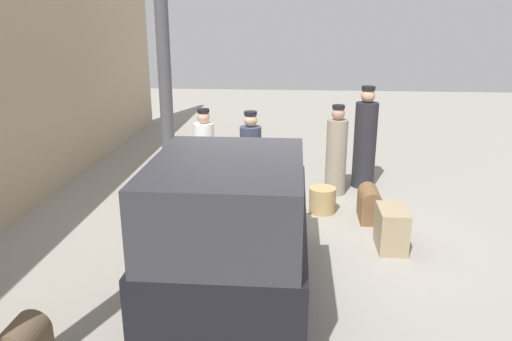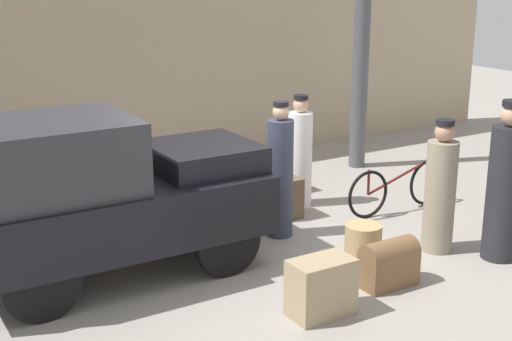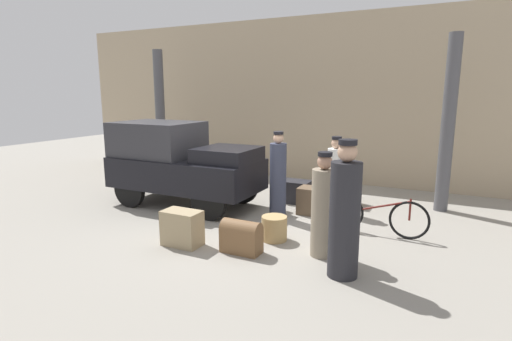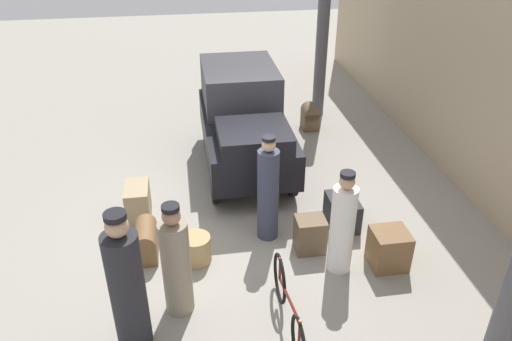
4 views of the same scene
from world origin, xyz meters
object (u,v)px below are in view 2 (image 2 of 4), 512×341
suitcase_tan_flat (284,197)px  porter_carrying_trunk (440,192)px  bicycle (399,187)px  trunk_large_brown (227,192)px  suitcase_small_leather (275,172)px  porter_lifting_near_truck (280,175)px  trunk_barrel_dark (389,262)px  wicker_basket (363,242)px  porter_standing_middle (505,188)px  truck (100,192)px  porter_with_bicycle (300,155)px  suitcase_black_upright (321,287)px

suitcase_tan_flat → porter_carrying_trunk: bearing=-65.2°
bicycle → trunk_large_brown: bearing=146.6°
suitcase_small_leather → porter_lifting_near_truck: bearing=-120.9°
porter_carrying_trunk → trunk_barrel_dark: bearing=-158.7°
wicker_basket → bicycle: bearing=35.1°
porter_carrying_trunk → porter_standing_middle: (0.46, -0.55, 0.12)m
trunk_barrel_dark → truck: bearing=144.4°
bicycle → suitcase_small_leather: (-0.96, 1.68, -0.06)m
truck → bicycle: truck is taller
porter_with_bicycle → trunk_large_brown: bearing=160.4°
porter_carrying_trunk → bicycle: bearing=66.6°
suitcase_small_leather → porter_standing_middle: bearing=-76.5°
porter_with_bicycle → suitcase_black_upright: bearing=-121.0°
suitcase_black_upright → trunk_large_brown: 3.33m
wicker_basket → porter_standing_middle: size_ratio=0.23×
porter_lifting_near_truck → suitcase_small_leather: (0.95, 1.60, -0.51)m
trunk_large_brown → suitcase_tan_flat: 0.84m
wicker_basket → suitcase_tan_flat: 1.70m
trunk_barrel_dark → trunk_large_brown: bearing=94.9°
porter_with_bicycle → porter_standing_middle: 2.97m
porter_with_bicycle → suitcase_tan_flat: 0.72m
bicycle → porter_standing_middle: (-0.11, -1.87, 0.51)m
porter_standing_middle → suitcase_small_leather: (-0.85, 3.55, -0.57)m
bicycle → suitcase_tan_flat: bicycle is taller
wicker_basket → trunk_barrel_dark: (-0.24, -0.72, 0.06)m
porter_with_bicycle → suitcase_tan_flat: size_ratio=2.87×
trunk_barrel_dark → suitcase_tan_flat: size_ratio=1.13×
porter_standing_middle → trunk_large_brown: (-1.89, 3.18, -0.61)m
porter_carrying_trunk → suitcase_small_leather: porter_carrying_trunk is taller
suitcase_tan_flat → suitcase_black_upright: bearing=-116.2°
wicker_basket → suitcase_black_upright: (-1.26, -0.88, 0.08)m
porter_carrying_trunk → suitcase_tan_flat: size_ratio=2.91×
bicycle → trunk_barrel_dark: bicycle is taller
truck → suitcase_small_leather: 3.75m
porter_with_bicycle → porter_lifting_near_truck: porter_lifting_near_truck is taller
porter_with_bicycle → suitcase_small_leather: 0.84m
porter_with_bicycle → suitcase_small_leather: bearing=86.2°
suitcase_black_upright → porter_standing_middle: bearing=1.4°
suitcase_small_leather → truck: bearing=-153.5°
porter_lifting_near_truck → suitcase_tan_flat: porter_lifting_near_truck is taller
porter_carrying_trunk → suitcase_black_upright: bearing=-164.2°
bicycle → porter_with_bicycle: porter_with_bicycle is taller
porter_lifting_near_truck → trunk_barrel_dark: size_ratio=2.76×
bicycle → trunk_large_brown: (-2.00, 1.32, -0.09)m
truck → bicycle: bearing=-0.5°
suitcase_small_leather → suitcase_black_upright: bearing=-116.3°
suitcase_black_upright → truck: bearing=127.6°
porter_standing_middle → porter_lifting_near_truck: bearing=132.8°
porter_standing_middle → porter_lifting_near_truck: porter_standing_middle is taller
porter_lifting_near_truck → porter_with_bicycle: bearing=44.1°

